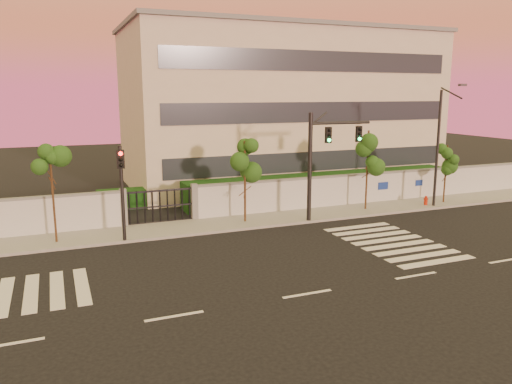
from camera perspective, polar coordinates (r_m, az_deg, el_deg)
ground at (r=18.98m, az=5.87°, el=-11.52°), size 120.00×120.00×0.00m
sidewalk at (r=28.15m, az=-4.22°, el=-3.70°), size 60.00×3.00×0.15m
perimeter_wall at (r=29.34m, az=-4.96°, el=-1.10°), size 60.00×0.36×2.20m
hedge_row at (r=32.26m, az=-4.60°, el=-0.42°), size 41.00×4.25×1.80m
institutional_building at (r=41.22m, az=2.72°, el=9.62°), size 24.40×12.40×12.25m
road_markings at (r=21.58m, az=-2.64°, el=-8.57°), size 57.00×7.62×0.02m
street_tree_c at (r=25.78m, az=-22.33°, el=2.07°), size 1.33×1.06×4.88m
street_tree_d at (r=27.83m, az=-1.25°, el=3.31°), size 1.50×1.19×4.72m
street_tree_e at (r=31.62m, az=12.68°, el=4.45°), size 1.48×1.18×5.07m
street_tree_f at (r=35.28m, az=20.93°, el=3.35°), size 1.29×1.03×3.97m
traffic_signal_main at (r=28.50m, az=7.61°, el=4.38°), size 3.96×0.38×6.26m
traffic_signal_secondary at (r=25.03m, az=-15.10°, el=1.09°), size 0.38×0.35×4.85m
streetlight_east at (r=33.62m, az=20.26°, el=5.31°), size 0.47×1.89×7.86m
fire_hydrant at (r=34.34m, az=18.83°, el=-1.03°), size 0.29×0.28×0.75m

